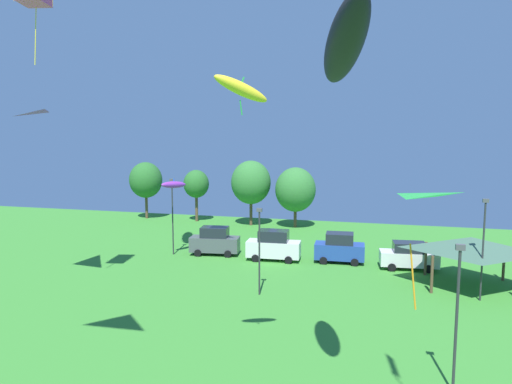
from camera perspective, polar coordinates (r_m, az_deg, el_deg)
kite_flying_1 at (r=40.30m, az=-10.25°, el=0.90°), size 1.69×2.69×0.92m
kite_flying_4 at (r=34.63m, az=-28.13°, el=6.48°), size 3.62×3.85×0.45m
kite_flying_6 at (r=13.77m, az=17.19°, el=-3.27°), size 2.20×2.27×2.62m
kite_flying_7 at (r=18.52m, az=-1.89°, el=12.78°), size 2.27×1.77×1.73m
kite_flying_8 at (r=16.06m, az=11.06°, el=17.85°), size 2.51×5.73×2.86m
parked_car_leftmost at (r=41.74m, az=-5.18°, el=-6.14°), size 4.60×2.35×2.56m
parked_car_second_from_left at (r=39.75m, az=2.21°, el=-6.72°), size 4.69×2.15×2.64m
parked_car_third_from_left at (r=39.68m, az=10.39°, el=-6.91°), size 4.23×2.23×2.54m
parked_car_rightmost_in_row at (r=39.12m, az=18.56°, el=-7.56°), size 4.66×2.29×2.21m
park_pavilion at (r=35.80m, az=25.26°, el=-5.93°), size 7.07×5.57×3.60m
light_post_0 at (r=30.70m, az=0.42°, el=-6.77°), size 0.36×0.20×5.92m
light_post_1 at (r=41.81m, az=-10.39°, el=-2.53°), size 0.36×0.20×6.94m
light_post_2 at (r=32.94m, az=26.53°, el=-5.85°), size 0.36×0.20×6.70m
light_post_3 at (r=20.88m, az=23.83°, el=-13.38°), size 0.36×0.20×6.30m
treeline_tree_0 at (r=61.47m, az=-13.61°, el=1.45°), size 4.26×4.26×7.42m
treeline_tree_1 at (r=58.12m, az=-7.48°, el=0.98°), size 3.22×3.22×6.56m
treeline_tree_2 at (r=54.95m, az=-0.64°, el=1.20°), size 4.79×4.79×7.86m
treeline_tree_3 at (r=53.88m, az=4.95°, el=0.30°), size 4.78×4.78×7.14m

